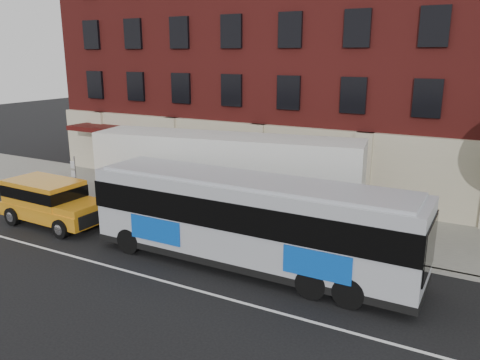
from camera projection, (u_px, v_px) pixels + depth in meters
The scene contains 9 objects.
ground at pixel (115, 275), 17.76m from camera, with size 120.00×120.00×0.00m, color black.
sidewalk at pixel (234, 207), 25.38m from camera, with size 60.00×6.00×0.15m, color gray.
kerb at pixel (203, 225), 22.83m from camera, with size 60.00×0.25×0.15m, color gray.
lane_line at pixel (124, 270), 18.18m from camera, with size 60.00×0.12×0.01m, color silver.
building at pixel (295, 60), 30.18m from camera, with size 30.00×12.10×15.00m.
sign_pole at pixel (75, 175), 26.54m from camera, with size 0.30×0.20×2.50m.
city_bus at pixel (249, 219), 18.02m from camera, with size 12.87×2.77×3.53m.
yellow_suv at pixel (50, 199), 22.88m from camera, with size 5.60×2.56×2.13m.
shipping_container at pixel (226, 180), 22.89m from camera, with size 13.06×4.79×4.27m.
Camera 1 is at (11.88, -12.04, 7.96)m, focal length 35.88 mm.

